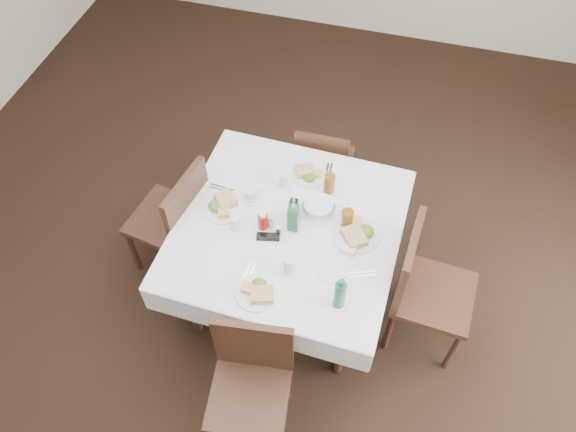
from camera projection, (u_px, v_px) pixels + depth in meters
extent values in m
plane|color=black|center=(265.00, 309.00, 3.99)|extent=(7.00, 7.00, 0.00)
cylinder|color=black|center=(192.00, 303.00, 3.61)|extent=(0.06, 0.06, 0.72)
cylinder|color=black|center=(244.00, 191.00, 4.19)|extent=(0.06, 0.06, 0.72)
cylinder|color=black|center=(342.00, 346.00, 3.43)|extent=(0.06, 0.06, 0.72)
cylinder|color=black|center=(375.00, 222.00, 4.01)|extent=(0.06, 0.06, 0.72)
cube|color=black|center=(288.00, 228.00, 3.51)|extent=(1.28, 1.28, 0.03)
cube|color=white|center=(288.00, 226.00, 3.50)|extent=(1.41, 1.41, 0.01)
cube|color=white|center=(317.00, 161.00, 3.98)|extent=(1.37, 0.05, 0.22)
cube|color=white|center=(253.00, 330.00, 3.19)|extent=(1.37, 0.05, 0.22)
cube|color=white|center=(394.00, 263.00, 3.46)|extent=(0.05, 1.37, 0.22)
cube|color=white|center=(190.00, 211.00, 3.71)|extent=(0.05, 1.37, 0.22)
cube|color=black|center=(325.00, 161.00, 4.31)|extent=(0.40, 0.40, 0.04)
cube|color=black|center=(321.00, 158.00, 4.04)|extent=(0.39, 0.04, 0.43)
cylinder|color=black|center=(348.00, 167.00, 4.55)|extent=(0.03, 0.03, 0.40)
cylinder|color=black|center=(340.00, 199.00, 4.35)|extent=(0.03, 0.03, 0.40)
cylinder|color=black|center=(308.00, 159.00, 4.60)|extent=(0.03, 0.03, 0.40)
cylinder|color=black|center=(298.00, 190.00, 4.40)|extent=(0.03, 0.03, 0.40)
cube|color=black|center=(249.00, 397.00, 3.15)|extent=(0.49, 0.49, 0.04)
cube|color=black|center=(254.00, 346.00, 3.08)|extent=(0.44, 0.10, 0.48)
cylinder|color=black|center=(227.00, 375.00, 3.46)|extent=(0.04, 0.04, 0.45)
cylinder|color=black|center=(288.00, 384.00, 3.43)|extent=(0.04, 0.04, 0.45)
cube|color=black|center=(435.00, 295.00, 3.51)|extent=(0.51, 0.51, 0.04)
cube|color=black|center=(407.00, 262.00, 3.34)|extent=(0.08, 0.48, 0.52)
cylinder|color=black|center=(453.00, 351.00, 3.54)|extent=(0.04, 0.04, 0.49)
cylinder|color=black|center=(389.00, 330.00, 3.62)|extent=(0.04, 0.04, 0.49)
cylinder|color=black|center=(463.00, 296.00, 3.78)|extent=(0.04, 0.04, 0.49)
cylinder|color=black|center=(403.00, 279.00, 3.86)|extent=(0.04, 0.04, 0.49)
cube|color=black|center=(167.00, 219.00, 3.88)|extent=(0.53, 0.53, 0.04)
cube|color=black|center=(188.00, 207.00, 3.63)|extent=(0.12, 0.47, 0.51)
cylinder|color=black|center=(164.00, 210.00, 4.23)|extent=(0.04, 0.04, 0.48)
cylinder|color=black|center=(210.00, 228.00, 4.13)|extent=(0.04, 0.04, 0.48)
cylinder|color=black|center=(134.00, 250.00, 4.01)|extent=(0.04, 0.04, 0.48)
cylinder|color=black|center=(182.00, 270.00, 3.91)|extent=(0.04, 0.04, 0.48)
cylinder|color=white|center=(310.00, 175.00, 3.74)|extent=(0.23, 0.23, 0.01)
cube|color=tan|center=(305.00, 170.00, 3.73)|extent=(0.15, 0.14, 0.04)
cube|color=#C09041|center=(316.00, 173.00, 3.72)|extent=(0.09, 0.07, 0.03)
ellipsoid|color=#3F7020|center=(310.00, 177.00, 3.70)|extent=(0.09, 0.08, 0.04)
cylinder|color=white|center=(257.00, 293.00, 3.20)|extent=(0.25, 0.25, 0.01)
cube|color=tan|center=(262.00, 295.00, 3.16)|extent=(0.15, 0.14, 0.04)
cube|color=#C09041|center=(249.00, 288.00, 3.19)|extent=(0.09, 0.07, 0.03)
ellipsoid|color=#3F7020|center=(259.00, 284.00, 3.20)|extent=(0.09, 0.08, 0.04)
cylinder|color=white|center=(357.00, 234.00, 3.44)|extent=(0.29, 0.29, 0.02)
cube|color=tan|center=(354.00, 237.00, 3.39)|extent=(0.19, 0.19, 0.05)
cube|color=#C09041|center=(357.00, 224.00, 3.46)|extent=(0.10, 0.11, 0.04)
ellipsoid|color=#3F7020|center=(365.00, 231.00, 3.42)|extent=(0.11, 0.10, 0.05)
cylinder|color=white|center=(224.00, 207.00, 3.57)|extent=(0.27, 0.27, 0.01)
cube|color=tan|center=(226.00, 199.00, 3.57)|extent=(0.18, 0.18, 0.05)
cube|color=#C09041|center=(224.00, 211.00, 3.52)|extent=(0.10, 0.11, 0.04)
ellipsoid|color=#3F7020|center=(216.00, 205.00, 3.54)|extent=(0.10, 0.09, 0.05)
cylinder|color=white|center=(263.00, 175.00, 3.74)|extent=(0.14, 0.14, 0.01)
cylinder|color=white|center=(331.00, 271.00, 3.28)|extent=(0.17, 0.17, 0.01)
cylinder|color=silver|center=(285.00, 181.00, 3.64)|extent=(0.06, 0.06, 0.11)
cylinder|color=silver|center=(290.00, 265.00, 3.24)|extent=(0.07, 0.07, 0.13)
cylinder|color=silver|center=(346.00, 213.00, 3.47)|extent=(0.07, 0.07, 0.13)
cylinder|color=silver|center=(235.00, 223.00, 3.44)|extent=(0.06, 0.06, 0.11)
cylinder|color=brown|center=(329.00, 184.00, 3.60)|extent=(0.07, 0.07, 0.15)
cylinder|color=brown|center=(347.00, 219.00, 3.43)|extent=(0.07, 0.07, 0.15)
cylinder|color=silver|center=(318.00, 209.00, 3.55)|extent=(0.21, 0.21, 0.04)
cylinder|color=white|center=(319.00, 206.00, 3.53)|extent=(0.19, 0.19, 0.04)
cube|color=black|center=(294.00, 209.00, 3.47)|extent=(0.05, 0.05, 0.16)
cone|color=silver|center=(294.00, 199.00, 3.39)|extent=(0.03, 0.03, 0.04)
cube|color=#185D37|center=(294.00, 218.00, 3.40)|extent=(0.06, 0.06, 0.21)
cone|color=silver|center=(294.00, 204.00, 3.29)|extent=(0.03, 0.03, 0.06)
cylinder|color=#A3180F|center=(263.00, 221.00, 3.44)|extent=(0.06, 0.06, 0.12)
cylinder|color=white|center=(262.00, 215.00, 3.39)|extent=(0.05, 0.05, 0.02)
cylinder|color=white|center=(271.00, 222.00, 3.46)|extent=(0.04, 0.04, 0.07)
cylinder|color=silver|center=(271.00, 218.00, 3.43)|extent=(0.04, 0.04, 0.01)
cylinder|color=#442A1F|center=(278.00, 231.00, 3.43)|extent=(0.03, 0.03, 0.06)
cylinder|color=silver|center=(278.00, 228.00, 3.41)|extent=(0.03, 0.03, 0.01)
cylinder|color=white|center=(251.00, 199.00, 3.62)|extent=(0.13, 0.13, 0.01)
cylinder|color=white|center=(251.00, 194.00, 3.58)|extent=(0.08, 0.08, 0.08)
cylinder|color=black|center=(251.00, 191.00, 3.56)|extent=(0.07, 0.07, 0.01)
torus|color=white|center=(257.00, 191.00, 3.60)|extent=(0.04, 0.05, 0.05)
cube|color=black|center=(268.00, 237.00, 3.42)|extent=(0.15, 0.08, 0.03)
cylinder|color=#185D37|center=(340.00, 294.00, 3.08)|extent=(0.07, 0.07, 0.21)
cylinder|color=#185D37|center=(342.00, 283.00, 2.98)|extent=(0.03, 0.03, 0.04)
cube|color=white|center=(348.00, 250.00, 3.35)|extent=(0.10, 0.06, 0.05)
cube|color=pink|center=(348.00, 249.00, 3.35)|extent=(0.07, 0.05, 0.02)
cube|color=silver|center=(327.00, 172.00, 3.76)|extent=(0.02, 0.15, 0.01)
cube|color=silver|center=(330.00, 172.00, 3.76)|extent=(0.02, 0.15, 0.01)
cube|color=silver|center=(250.00, 275.00, 3.27)|extent=(0.02, 0.18, 0.01)
cube|color=silver|center=(246.00, 274.00, 3.27)|extent=(0.02, 0.18, 0.01)
cube|color=silver|center=(363.00, 276.00, 3.27)|extent=(0.15, 0.07, 0.01)
cube|color=silver|center=(362.00, 272.00, 3.28)|extent=(0.15, 0.07, 0.01)
cube|color=silver|center=(222.00, 187.00, 3.68)|extent=(0.16, 0.03, 0.01)
cube|color=silver|center=(221.00, 190.00, 3.66)|extent=(0.16, 0.03, 0.01)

